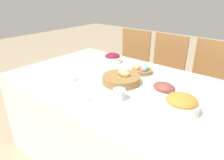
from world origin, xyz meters
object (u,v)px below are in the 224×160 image
chair_far_left (131,66)px  carrot_bowl (181,104)px  ham_platter (164,88)px  drinking_cup (119,94)px  butter_dish (71,78)px  chair_far_center (163,75)px  chair_far_right (205,86)px  egg_basket (142,70)px  dinner_plate (75,96)px  fork (62,90)px  knife (90,103)px  beet_salad_bowl (112,58)px  bread_basket (122,78)px  spoon (93,105)px

chair_far_left → carrot_bowl: bearing=-46.5°
ham_platter → drinking_cup: size_ratio=3.03×
drinking_cup → chair_far_left: bearing=121.0°
butter_dish → chair_far_center: bearing=76.5°
chair_far_right → egg_basket: (-0.39, -0.66, 0.28)m
chair_far_center → dinner_plate: size_ratio=4.10×
fork → knife: 0.29m
drinking_cup → egg_basket: bearing=104.2°
chair_far_center → carrot_bowl: (0.61, -1.05, 0.31)m
egg_basket → chair_far_right: bearing=59.3°
chair_far_right → drinking_cup: bearing=-97.0°
dinner_plate → fork: bearing=180.0°
chair_far_center → chair_far_right: size_ratio=1.00×
chair_far_center → beet_salad_bowl: (-0.29, -0.61, 0.30)m
chair_far_center → bread_basket: (0.08, -0.94, 0.29)m
chair_far_left → bread_basket: size_ratio=3.29×
bread_basket → spoon: bearing=-80.2°
fork → ham_platter: bearing=42.9°
knife → butter_dish: size_ratio=1.68×
knife → spoon: same height
chair_far_left → ham_platter: chair_far_left is taller
chair_far_right → ham_platter: chair_far_right is taller
ham_platter → egg_basket: bearing=146.7°
ham_platter → butter_dish: (-0.68, -0.29, -0.01)m
beet_salad_bowl → egg_basket: bearing=-7.6°
fork → spoon: bearing=3.8°
fork → knife: bearing=3.8°
chair_far_right → spoon: 1.40m
egg_basket → drinking_cup: bearing=-75.8°
fork → knife: (0.29, 0.00, 0.00)m
spoon → bread_basket: bearing=96.1°
fork → spoon: size_ratio=1.00×
bread_basket → fork: (-0.25, -0.39, -0.04)m
chair_far_left → butter_dish: (0.19, -1.15, 0.27)m
dinner_plate → drinking_cup: drinking_cup is taller
chair_far_left → chair_far_right: 0.96m
egg_basket → bread_basket: bearing=-94.4°
butter_dish → chair_far_left: bearing=99.6°
ham_platter → knife: (-0.29, -0.47, -0.02)m
ham_platter → carrot_bowl: size_ratio=1.16×
drinking_cup → butter_dish: size_ratio=0.77×
carrot_bowl → drinking_cup: carrot_bowl is taller
chair_far_center → bread_basket: 0.99m
butter_dish → spoon: bearing=-22.7°
chair_far_left → dinner_plate: chair_far_left is taller
ham_platter → knife: size_ratio=1.39×
beet_salad_bowl → drinking_cup: 0.76m
egg_basket → butter_dish: (-0.38, -0.49, -0.01)m
egg_basket → dinner_plate: egg_basket is taller
egg_basket → ham_platter: size_ratio=0.74×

